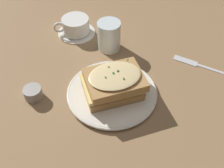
{
  "coord_description": "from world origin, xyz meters",
  "views": [
    {
      "loc": [
        0.39,
        -0.23,
        0.55
      ],
      "look_at": [
        -0.02,
        -0.02,
        0.04
      ],
      "focal_mm": 42.0,
      "sensor_mm": 36.0,
      "label": 1
    }
  ],
  "objects_px": {
    "fork": "(197,64)",
    "condiment_pot": "(33,93)",
    "water_glass": "(109,36)",
    "dinner_plate": "(112,92)",
    "teacup_with_saucer": "(75,26)",
    "sandwich": "(113,83)"
  },
  "relations": [
    {
      "from": "fork",
      "to": "condiment_pot",
      "type": "bearing_deg",
      "value": 133.25
    },
    {
      "from": "water_glass",
      "to": "dinner_plate",
      "type": "bearing_deg",
      "value": -25.5
    },
    {
      "from": "teacup_with_saucer",
      "to": "fork",
      "type": "relative_size",
      "value": 0.81
    },
    {
      "from": "dinner_plate",
      "to": "sandwich",
      "type": "distance_m",
      "value": 0.04
    },
    {
      "from": "fork",
      "to": "condiment_pot",
      "type": "xyz_separation_m",
      "value": [
        -0.11,
        -0.47,
        0.01
      ]
    },
    {
      "from": "dinner_plate",
      "to": "teacup_with_saucer",
      "type": "xyz_separation_m",
      "value": [
        -0.3,
        0.02,
        0.02
      ]
    },
    {
      "from": "dinner_plate",
      "to": "condiment_pot",
      "type": "relative_size",
      "value": 5.02
    },
    {
      "from": "fork",
      "to": "condiment_pot",
      "type": "height_order",
      "value": "condiment_pot"
    },
    {
      "from": "condiment_pot",
      "to": "sandwich",
      "type": "bearing_deg",
      "value": 64.03
    },
    {
      "from": "dinner_plate",
      "to": "water_glass",
      "type": "bearing_deg",
      "value": 154.5
    },
    {
      "from": "water_glass",
      "to": "fork",
      "type": "xyz_separation_m",
      "value": [
        0.2,
        0.2,
        -0.04
      ]
    },
    {
      "from": "sandwich",
      "to": "teacup_with_saucer",
      "type": "relative_size",
      "value": 1.24
    },
    {
      "from": "fork",
      "to": "water_glass",
      "type": "bearing_deg",
      "value": 101.1
    },
    {
      "from": "sandwich",
      "to": "dinner_plate",
      "type": "bearing_deg",
      "value": -146.71
    },
    {
      "from": "sandwich",
      "to": "teacup_with_saucer",
      "type": "distance_m",
      "value": 0.31
    },
    {
      "from": "dinner_plate",
      "to": "water_glass",
      "type": "xyz_separation_m",
      "value": [
        -0.18,
        0.09,
        0.04
      ]
    },
    {
      "from": "dinner_plate",
      "to": "sandwich",
      "type": "height_order",
      "value": "sandwich"
    },
    {
      "from": "teacup_with_saucer",
      "to": "fork",
      "type": "bearing_deg",
      "value": 144.46
    },
    {
      "from": "dinner_plate",
      "to": "fork",
      "type": "distance_m",
      "value": 0.28
    },
    {
      "from": "sandwich",
      "to": "teacup_with_saucer",
      "type": "bearing_deg",
      "value": 176.35
    },
    {
      "from": "fork",
      "to": "dinner_plate",
      "type": "bearing_deg",
      "value": 142.48
    },
    {
      "from": "dinner_plate",
      "to": "water_glass",
      "type": "distance_m",
      "value": 0.2
    }
  ]
}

